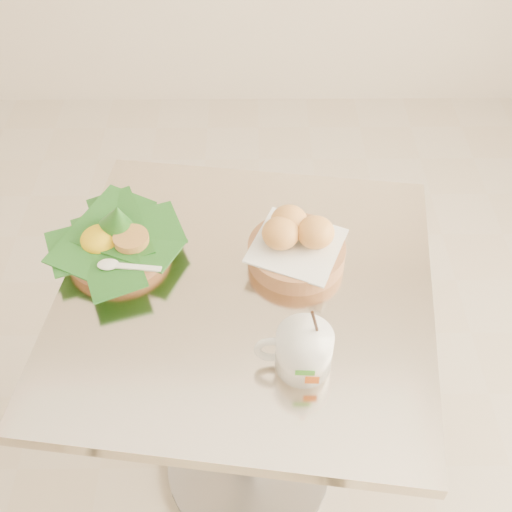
{
  "coord_description": "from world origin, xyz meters",
  "views": [
    {
      "loc": [
        0.2,
        -0.78,
        1.68
      ],
      "look_at": [
        0.2,
        0.02,
        0.82
      ],
      "focal_mm": 45.0,
      "sensor_mm": 36.0,
      "label": 1
    }
  ],
  "objects_px": {
    "rice_basket": "(116,239)",
    "cafe_table": "(247,356)",
    "coffee_mug": "(302,350)",
    "bread_basket": "(296,243)"
  },
  "relations": [
    {
      "from": "rice_basket",
      "to": "bread_basket",
      "type": "xyz_separation_m",
      "value": [
        0.35,
        -0.02,
        0.0
      ]
    },
    {
      "from": "coffee_mug",
      "to": "bread_basket",
      "type": "bearing_deg",
      "value": 89.51
    },
    {
      "from": "cafe_table",
      "to": "coffee_mug",
      "type": "bearing_deg",
      "value": -60.84
    },
    {
      "from": "bread_basket",
      "to": "coffee_mug",
      "type": "distance_m",
      "value": 0.25
    },
    {
      "from": "rice_basket",
      "to": "bread_basket",
      "type": "height_order",
      "value": "rice_basket"
    },
    {
      "from": "coffee_mug",
      "to": "cafe_table",
      "type": "bearing_deg",
      "value": 119.16
    },
    {
      "from": "cafe_table",
      "to": "bread_basket",
      "type": "height_order",
      "value": "bread_basket"
    },
    {
      "from": "rice_basket",
      "to": "bread_basket",
      "type": "distance_m",
      "value": 0.35
    },
    {
      "from": "cafe_table",
      "to": "rice_basket",
      "type": "relative_size",
      "value": 3.05
    },
    {
      "from": "rice_basket",
      "to": "cafe_table",
      "type": "bearing_deg",
      "value": -21.78
    }
  ]
}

